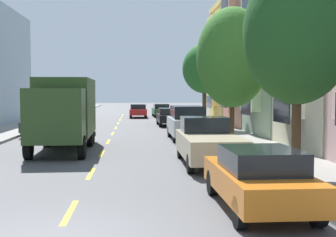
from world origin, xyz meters
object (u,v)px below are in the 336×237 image
(parked_sedan_charcoal, at_px, (42,123))
(parked_suv_silver, at_px, (187,122))
(street_tree_third, at_px, (205,69))
(parked_suv_burgundy, at_px, (80,109))
(parked_wagon_navy, at_px, (68,115))
(parked_sedan_orange, at_px, (259,177))
(parked_sedan_forest, at_px, (161,110))
(street_tree_nearest, at_px, (298,33))
(parked_pickup_champagne, at_px, (208,142))
(parked_sedan_black, at_px, (169,117))
(moving_red_sedan, at_px, (138,111))
(street_tree_second, at_px, (232,57))
(delivery_box_truck, at_px, (65,109))

(parked_sedan_charcoal, bearing_deg, parked_suv_silver, -21.70)
(parked_sedan_charcoal, bearing_deg, street_tree_third, 15.32)
(parked_sedan_charcoal, bearing_deg, parked_suv_burgundy, 89.57)
(parked_wagon_navy, bearing_deg, parked_sedan_orange, -73.88)
(parked_suv_burgundy, xyz_separation_m, parked_sedan_charcoal, (-0.15, -19.11, -0.24))
(parked_sedan_forest, xyz_separation_m, parked_sedan_charcoal, (-8.76, -21.06, 0.00))
(street_tree_nearest, height_order, parked_pickup_champagne, street_tree_nearest)
(parked_sedan_black, height_order, moving_red_sedan, same)
(parked_pickup_champagne, xyz_separation_m, parked_sedan_forest, (0.13, 33.59, -0.08))
(street_tree_nearest, xyz_separation_m, parked_sedan_charcoal, (-10.82, 15.89, -3.75))
(parked_sedan_orange, bearing_deg, street_tree_second, 80.78)
(parked_sedan_charcoal, bearing_deg, delivery_box_truck, -71.48)
(parked_suv_silver, bearing_deg, parked_sedan_orange, -90.46)
(street_tree_second, distance_m, parked_sedan_black, 14.63)
(parked_suv_silver, relative_size, parked_suv_burgundy, 1.00)
(parked_wagon_navy, bearing_deg, street_tree_third, -34.79)
(parked_pickup_champagne, bearing_deg, street_tree_third, 81.95)
(moving_red_sedan, bearing_deg, parked_pickup_champagne, -85.74)
(parked_wagon_navy, bearing_deg, street_tree_second, -57.64)
(delivery_box_truck, distance_m, parked_wagon_navy, 18.37)
(street_tree_third, height_order, parked_sedan_forest, street_tree_third)
(parked_sedan_black, bearing_deg, parked_suv_burgundy, 126.16)
(delivery_box_truck, bearing_deg, moving_red_sedan, 82.55)
(street_tree_nearest, distance_m, parked_wagon_navy, 28.59)
(parked_pickup_champagne, distance_m, parked_wagon_navy, 24.42)
(parked_pickup_champagne, distance_m, parked_sedan_orange, 6.79)
(parked_wagon_navy, bearing_deg, parked_suv_burgundy, 90.03)
(street_tree_nearest, bearing_deg, parked_sedan_black, 95.37)
(parked_wagon_navy, relative_size, parked_sedan_black, 1.04)
(street_tree_third, xyz_separation_m, parked_suv_burgundy, (-10.67, 16.15, -3.37))
(parked_suv_silver, xyz_separation_m, moving_red_sedan, (-2.64, 23.29, -0.24))
(parked_sedan_orange, relative_size, parked_sedan_charcoal, 1.00)
(parked_sedan_charcoal, bearing_deg, parked_sedan_orange, -65.68)
(parked_wagon_navy, relative_size, moving_red_sedan, 1.05)
(street_tree_nearest, relative_size, parked_wagon_navy, 1.39)
(delivery_box_truck, distance_m, moving_red_sedan, 27.83)
(parked_sedan_orange, distance_m, moving_red_sedan, 39.17)
(street_tree_second, relative_size, street_tree_third, 1.15)
(street_tree_third, distance_m, parked_sedan_black, 6.22)
(parked_sedan_black, height_order, parked_sedan_forest, same)
(street_tree_third, xyz_separation_m, parked_sedan_orange, (-2.09, -22.28, -3.61))
(parked_wagon_navy, xyz_separation_m, parked_sedan_charcoal, (-0.15, -10.37, -0.05))
(street_tree_third, bearing_deg, parked_sedan_orange, -95.35)
(street_tree_second, distance_m, moving_red_sedan, 26.89)
(moving_red_sedan, bearing_deg, parked_sedan_forest, 26.90)
(parked_sedan_black, xyz_separation_m, parked_sedan_charcoal, (-8.62, -7.52, 0.00))
(street_tree_nearest, relative_size, parked_suv_silver, 1.36)
(street_tree_second, relative_size, parked_suv_burgundy, 1.42)
(parked_sedan_charcoal, bearing_deg, street_tree_nearest, -55.75)
(parked_pickup_champagne, distance_m, parked_sedan_forest, 33.59)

